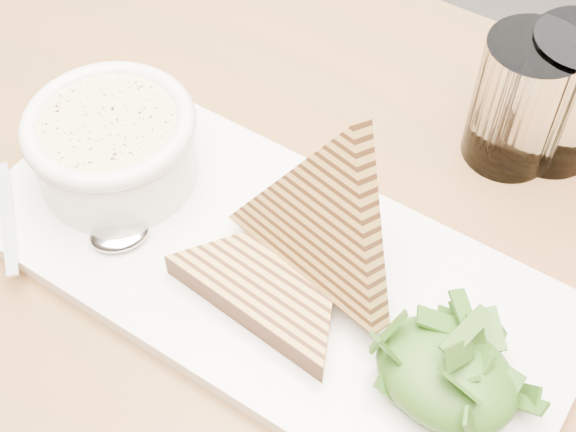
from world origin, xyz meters
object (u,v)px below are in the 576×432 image
Objects in this scene: soup_bowl at (115,152)px; glass_near at (520,102)px; glass_far at (565,96)px; table_top at (202,324)px; platter at (271,268)px.

glass_near reaches higher than soup_bowl.
glass_far is at bearing 48.06° from glass_near.
table_top is 0.07m from platter.
platter is at bearing -107.85° from glass_near.
table_top is 11.10× the size of glass_near.
glass_far is (0.11, 0.30, 0.08)m from table_top.
glass_far is at bearing 46.67° from soup_bowl.
glass_near is at bearing 72.15° from platter.
table_top is 0.15m from soup_bowl.
glass_far reaches higher than soup_bowl.
table_top is 10.85× the size of glass_far.
soup_bowl reaches higher than table_top.
platter is (0.02, 0.06, 0.03)m from table_top.
platter is 0.27m from glass_far.
table_top is at bearing -108.13° from glass_near.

